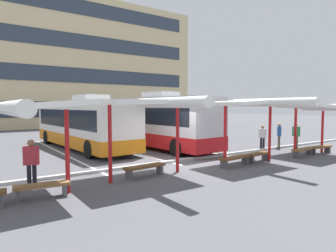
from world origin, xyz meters
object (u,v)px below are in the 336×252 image
Objects in this scene: bench_4 at (258,155)px; waiting_passenger_0 at (296,134)px; coach_bus_1 at (147,122)px; bench_5 at (303,150)px; bench_1 at (42,187)px; waiting_shelter_2 at (254,104)px; waiting_shelter_3 at (315,108)px; waiting_shelter_1 at (150,104)px; bench_6 at (320,148)px; waiting_passenger_2 at (262,136)px; waiting_passenger_3 at (31,160)px; waiting_passenger_1 at (279,134)px; bench_2 at (145,168)px; bench_3 at (235,159)px; waiting_shelter_0 at (6,109)px; coach_bus_0 at (83,124)px.

waiting_passenger_0 is at bearing 14.14° from bench_4.
bench_5 is (4.83, -8.67, -1.38)m from coach_bus_1.
bench_1 is at bearing -174.63° from waiting_passenger_0.
waiting_shelter_2 is 0.92× the size of waiting_shelter_3.
waiting_shelter_3 is at bearing -7.56° from bench_5.
bench_6 is (11.29, -0.61, -2.53)m from waiting_shelter_1.
waiting_passenger_2 is 0.93× the size of waiting_passenger_3.
waiting_shelter_1 is (-4.66, -8.08, 1.15)m from coach_bus_1.
waiting_shelter_1 is at bearing -119.97° from coach_bus_1.
waiting_passenger_1 reaches higher than waiting_passenger_2.
waiting_shelter_1 is 3.36× the size of waiting_passenger_2.
coach_bus_1 is 6.57× the size of bench_5.
bench_1 is at bearing 178.02° from waiting_shelter_2.
bench_2 is 4.50m from bench_3.
waiting_passenger_2 reaches higher than bench_2.
bench_4 is (10.20, 0.08, 0.00)m from bench_1.
waiting_passenger_2 is (14.69, 2.75, -1.81)m from waiting_shelter_0.
waiting_passenger_2 is (3.60, 2.50, 0.55)m from bench_4.
coach_bus_1 is 11.17m from waiting_passenger_3.
bench_3 is at bearing 0.97° from waiting_shelter_0.
bench_6 is (6.83, -0.37, -0.00)m from bench_3.
coach_bus_0 is 6.55× the size of waiting_passenger_0.
waiting_passenger_3 reaches higher than bench_6.
waiting_shelter_1 is at bearing -90.00° from bench_2.
waiting_passenger_0 reaches higher than waiting_passenger_1.
waiting_shelter_1 is at bearing 176.99° from bench_3.
coach_bus_0 reaches higher than bench_4.
waiting_shelter_1 is 3.17× the size of bench_4.
waiting_shelter_3 is at bearing -45.91° from coach_bus_0.
waiting_shelter_0 is 1.04× the size of waiting_shelter_3.
bench_1 is at bearing 11.17° from waiting_shelter_0.
bench_5 is 1.80m from bench_6.
bench_2 and bench_3 have the same top height.
bench_2 is at bearing -9.28° from waiting_passenger_3.
bench_6 is at bearing -86.56° from waiting_passenger_1.
waiting_passenger_0 is at bearing -47.31° from waiting_passenger_1.
bench_3 is at bearing -176.88° from bench_4.
waiting_shelter_1 is 2.75× the size of bench_5.
waiting_shelter_2 is at bearing -1.98° from bench_1.
bench_2 is 1.08× the size of waiting_passenger_0.
waiting_shelter_1 is 12.05m from waiting_passenger_0.
waiting_shelter_1 reaches higher than waiting_passenger_2.
waiting_shelter_1 reaches higher than bench_4.
bench_6 is at bearing -5.36° from bench_4.
coach_bus_1 is at bearing 136.50° from waiting_passenger_0.
bench_1 is 1.43m from waiting_passenger_3.
waiting_shelter_0 is 3.09× the size of waiting_passenger_3.
coach_bus_0 is 11.27m from waiting_shelter_0.
waiting_shelter_2 is 6.46m from bench_6.
coach_bus_1 is 2.73× the size of waiting_shelter_2.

